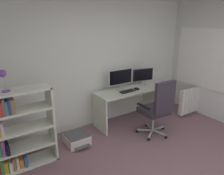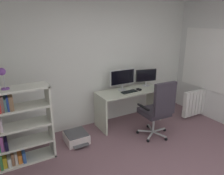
% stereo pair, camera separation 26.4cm
% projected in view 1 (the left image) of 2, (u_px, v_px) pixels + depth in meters
% --- Properties ---
extents(wall_back, '(4.55, 0.10, 2.60)m').
position_uv_depth(wall_back, '(97.00, 64.00, 4.43)').
color(wall_back, silver).
rests_on(wall_back, ground).
extents(window_pane, '(0.01, 1.27, 1.26)m').
position_uv_depth(window_pane, '(203.00, 58.00, 4.88)').
color(window_pane, white).
extents(window_frame, '(0.02, 1.35, 1.34)m').
position_uv_depth(window_frame, '(203.00, 58.00, 4.88)').
color(window_frame, white).
extents(desk, '(1.42, 0.57, 0.75)m').
position_uv_depth(desk, '(127.00, 99.00, 4.61)').
color(desk, beige).
rests_on(desk, ground).
extents(monitor_main, '(0.59, 0.18, 0.45)m').
position_uv_depth(monitor_main, '(120.00, 78.00, 4.46)').
color(monitor_main, '#B2B5B7').
rests_on(monitor_main, desk).
extents(monitor_secondary, '(0.48, 0.18, 0.38)m').
position_uv_depth(monitor_secondary, '(143.00, 76.00, 4.81)').
color(monitor_secondary, '#B2B5B7').
rests_on(monitor_secondary, desk).
extents(keyboard, '(0.35, 0.15, 0.02)m').
position_uv_depth(keyboard, '(127.00, 91.00, 4.43)').
color(keyboard, black).
rests_on(keyboard, desk).
extents(computer_mouse, '(0.07, 0.11, 0.03)m').
position_uv_depth(computer_mouse, '(137.00, 89.00, 4.56)').
color(computer_mouse, black).
rests_on(computer_mouse, desk).
extents(office_chair, '(0.62, 0.63, 1.15)m').
position_uv_depth(office_chair, '(158.00, 107.00, 4.01)').
color(office_chair, '#B7BABC').
rests_on(office_chair, ground).
extents(bookshelf, '(0.93, 0.35, 1.24)m').
position_uv_depth(bookshelf, '(14.00, 132.00, 3.14)').
color(bookshelf, silver).
rests_on(bookshelf, ground).
extents(desk_lamp, '(0.12, 0.11, 0.31)m').
position_uv_depth(desk_lamp, '(3.00, 76.00, 2.87)').
color(desk_lamp, '#78419F').
rests_on(desk_lamp, bookshelf).
extents(printer, '(0.40, 0.50, 0.19)m').
position_uv_depth(printer, '(77.00, 139.00, 3.92)').
color(printer, silver).
rests_on(printer, ground).
extents(radiator, '(1.04, 0.10, 0.59)m').
position_uv_depth(radiator, '(195.00, 99.00, 5.13)').
color(radiator, white).
rests_on(radiator, ground).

